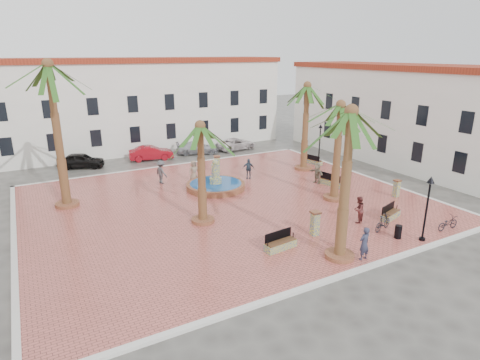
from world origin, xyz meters
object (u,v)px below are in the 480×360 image
(pedestrian_fountain_b, at_px, (248,169))
(pedestrian_east, at_px, (317,173))
(lamppost_e, at_px, (320,137))
(bench_e, at_px, (332,182))
(bench_ne, at_px, (314,161))
(bench_se, at_px, (390,215))
(bollard_se, at_px, (315,223))
(palm_nw, at_px, (50,79))
(fountain, at_px, (216,185))
(bollard_n, at_px, (217,164))
(bicycle_b, at_px, (383,222))
(pedestrian_north, at_px, (161,172))
(bicycle_a, at_px, (448,223))
(cyclist_a, at_px, (364,244))
(pedestrian_fountain_a, at_px, (194,171))
(cyclist_b, at_px, (358,210))
(car_black, at_px, (81,161))
(palm_ne, at_px, (307,95))
(car_white, at_px, (236,144))
(bollard_e, at_px, (397,188))
(litter_bin, at_px, (398,232))
(car_red, at_px, (151,153))
(palm_sw, at_px, (200,138))
(bench_s, at_px, (280,244))
(car_silver, at_px, (197,148))
(palm_e, at_px, (340,117))
(lamppost_s, at_px, (428,198))

(pedestrian_fountain_b, distance_m, pedestrian_east, 5.53)
(lamppost_e, bearing_deg, bench_e, -121.36)
(pedestrian_fountain_b, bearing_deg, bench_ne, 37.50)
(bench_se, distance_m, bollard_se, 5.68)
(palm_nw, bearing_deg, fountain, -8.70)
(bollard_n, bearing_deg, bench_e, -50.41)
(bicycle_b, relative_size, pedestrian_north, 0.86)
(bollard_n, height_order, bicycle_a, bollard_n)
(cyclist_a, xyz_separation_m, pedestrian_fountain_a, (-2.50, 15.83, -0.00))
(pedestrian_north, bearing_deg, pedestrian_east, -136.67)
(cyclist_a, distance_m, cyclist_b, 4.68)
(bicycle_a, xyz_separation_m, car_black, (-16.62, 24.71, 0.12))
(palm_ne, height_order, lamppost_e, palm_ne)
(cyclist_a, xyz_separation_m, car_white, (6.05, 24.54, -0.40))
(bollard_se, xyz_separation_m, bollard_e, (9.13, 2.19, -0.09))
(litter_bin, height_order, car_red, car_red)
(palm_sw, relative_size, cyclist_b, 3.76)
(bench_s, height_order, bollard_e, bollard_e)
(bench_e, bearing_deg, car_black, 33.74)
(bench_se, distance_m, cyclist_a, 6.12)
(lamppost_e, distance_m, car_white, 9.89)
(pedestrian_fountain_a, bearing_deg, bench_s, -95.07)
(fountain, relative_size, pedestrian_fountain_b, 2.71)
(bicycle_a, xyz_separation_m, cyclist_b, (-3.81, 3.30, 0.41))
(lamppost_e, bearing_deg, car_white, 114.79)
(bench_e, relative_size, cyclist_a, 1.15)
(palm_ne, relative_size, car_silver, 1.77)
(bicycle_a, relative_size, cyclist_b, 0.95)
(palm_ne, bearing_deg, car_black, 148.51)
(bollard_n, xyz_separation_m, bollard_e, (8.55, -11.69, -0.10))
(pedestrian_fountain_a, height_order, car_red, pedestrian_fountain_a)
(palm_e, bearing_deg, lamppost_e, 56.66)
(bench_e, height_order, litter_bin, bench_e)
(lamppost_s, relative_size, bicycle_a, 2.34)
(bicycle_b, height_order, car_red, car_red)
(palm_sw, bearing_deg, car_silver, 68.11)
(lamppost_s, xyz_separation_m, cyclist_b, (-1.35, 3.52, -1.67))
(cyclist_b, bearing_deg, palm_ne, -135.88)
(bench_s, relative_size, pedestrian_fountain_a, 1.09)
(pedestrian_north, distance_m, pedestrian_east, 12.24)
(bench_ne, height_order, cyclist_a, cyclist_a)
(bollard_n, relative_size, car_white, 0.33)
(palm_ne, bearing_deg, bollard_se, -124.77)
(palm_sw, distance_m, palm_ne, 14.04)
(cyclist_a, xyz_separation_m, cyclist_b, (3.09, 3.52, -0.04))
(fountain, distance_m, palm_e, 10.34)
(lamppost_s, xyz_separation_m, car_white, (1.61, 24.54, -2.03))
(pedestrian_fountain_a, xyz_separation_m, car_red, (-0.82, 8.82, -0.32))
(lamppost_e, xyz_separation_m, bicycle_b, (-6.59, -13.76, -1.95))
(palm_nw, distance_m, car_silver, 18.53)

